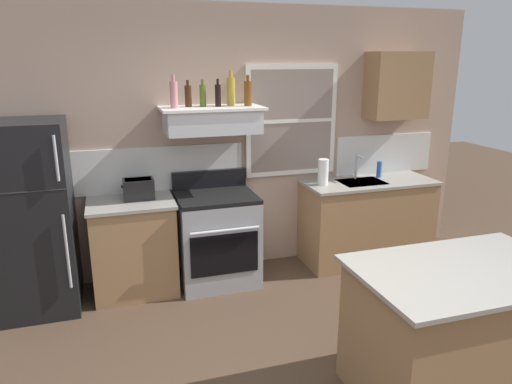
{
  "coord_description": "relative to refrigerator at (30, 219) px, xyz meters",
  "views": [
    {
      "loc": [
        -1.2,
        -2.45,
        2.19
      ],
      "look_at": [
        -0.05,
        1.2,
        1.1
      ],
      "focal_mm": 33.24,
      "sensor_mm": 36.0,
      "label": 1
    }
  ],
  "objects": [
    {
      "name": "bottle_olive_oil_square",
      "position": [
        1.58,
        0.15,
        1.0
      ],
      "size": [
        0.06,
        0.06,
        0.25
      ],
      "color": "#4C601E",
      "rests_on": "range_hood_shelf"
    },
    {
      "name": "bottle_amber_wine",
      "position": [
        1.99,
        0.07,
        1.02
      ],
      "size": [
        0.07,
        0.07,
        0.29
      ],
      "color": "brown",
      "rests_on": "range_hood_shelf"
    },
    {
      "name": "back_wall",
      "position": [
        1.93,
        0.39,
        0.51
      ],
      "size": [
        5.4,
        0.11,
        2.7
      ],
      "color": "tan",
      "rests_on": "ground_plane"
    },
    {
      "name": "sink_faucet",
      "position": [
        3.25,
        0.16,
        0.24
      ],
      "size": [
        0.03,
        0.17,
        0.28
      ],
      "color": "silver",
      "rests_on": "counter_right_with_sink"
    },
    {
      "name": "upper_cabinet_right",
      "position": [
        3.7,
        0.2,
        1.05
      ],
      "size": [
        0.64,
        0.32,
        0.7
      ],
      "color": "#9E754C"
    },
    {
      "name": "stove_range",
      "position": [
        1.65,
        0.02,
        -0.38
      ],
      "size": [
        0.76,
        0.69,
        1.09
      ],
      "color": "#9EA0A5",
      "rests_on": "ground_plane"
    },
    {
      "name": "counter_left_of_stove",
      "position": [
        0.85,
        0.06,
        -0.39
      ],
      "size": [
        0.79,
        0.63,
        0.91
      ],
      "color": "#9E754C",
      "rests_on": "ground_plane"
    },
    {
      "name": "refrigerator",
      "position": [
        0.0,
        0.0,
        0.0
      ],
      "size": [
        0.7,
        0.72,
        1.69
      ],
      "color": "black",
      "rests_on": "ground_plane"
    },
    {
      "name": "range_hood_shelf",
      "position": [
        1.65,
        0.12,
        0.78
      ],
      "size": [
        0.96,
        0.52,
        0.24
      ],
      "color": "silver"
    },
    {
      "name": "bottle_brown_stout",
      "position": [
        1.44,
        0.16,
        1.0
      ],
      "size": [
        0.06,
        0.06,
        0.24
      ],
      "color": "#381E0F",
      "rests_on": "range_hood_shelf"
    },
    {
      "name": "dish_soap_bottle",
      "position": [
        3.53,
        0.16,
        0.15
      ],
      "size": [
        0.06,
        0.06,
        0.18
      ],
      "primitive_type": "cylinder",
      "color": "blue",
      "rests_on": "counter_right_with_sink"
    },
    {
      "name": "counter_right_with_sink",
      "position": [
        3.35,
        0.06,
        -0.39
      ],
      "size": [
        1.43,
        0.63,
        0.91
      ],
      "color": "#9E754C",
      "rests_on": "ground_plane"
    },
    {
      "name": "kitchen_island",
      "position": [
        2.79,
        -2.08,
        -0.39
      ],
      "size": [
        1.4,
        0.9,
        0.91
      ],
      "color": "#9E754C",
      "rests_on": "ground_plane"
    },
    {
      "name": "toaster",
      "position": [
        0.93,
        0.11,
        0.16
      ],
      "size": [
        0.3,
        0.2,
        0.19
      ],
      "color": "black",
      "rests_on": "counter_left_of_stove"
    },
    {
      "name": "bottle_balsamic_dark",
      "position": [
        1.71,
        0.1,
        1.01
      ],
      "size": [
        0.06,
        0.06,
        0.25
      ],
      "color": "black",
      "rests_on": "range_hood_shelf"
    },
    {
      "name": "bottle_champagne_gold_foil",
      "position": [
        1.85,
        0.17,
        1.04
      ],
      "size": [
        0.08,
        0.08,
        0.33
      ],
      "color": "#B29333",
      "rests_on": "range_hood_shelf"
    },
    {
      "name": "paper_towel_roll",
      "position": [
        2.8,
        0.06,
        0.2
      ],
      "size": [
        0.11,
        0.11,
        0.27
      ],
      "primitive_type": "cylinder",
      "color": "white",
      "rests_on": "counter_right_with_sink"
    },
    {
      "name": "bottle_rose_pink",
      "position": [
        1.3,
        0.08,
        1.02
      ],
      "size": [
        0.07,
        0.07,
        0.3
      ],
      "color": "#C67F84",
      "rests_on": "range_hood_shelf"
    }
  ]
}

